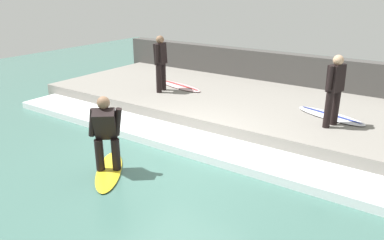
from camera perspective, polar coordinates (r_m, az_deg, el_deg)
name	(u,v)px	position (r m, az deg, el deg)	size (l,w,h in m)	color
ground_plane	(181,156)	(8.11, -1.64, -5.46)	(28.00, 28.00, 0.00)	#426B60
concrete_ledge	(250,107)	(10.69, 8.90, 1.97)	(4.40, 12.35, 0.44)	gray
back_wall	(284,74)	(12.75, 13.91, 6.77)	(0.50, 12.97, 1.39)	#474442
wave_foam_crest	(196,144)	(8.48, 0.56, -3.61)	(1.13, 11.73, 0.18)	white
surfboard_riding	(109,171)	(7.61, -12.52, -7.54)	(1.65, 1.47, 0.06)	yellow
surfer_riding	(106,130)	(7.26, -13.02, -1.54)	(0.63, 0.62, 1.49)	black
surfer_waiting_near	(161,61)	(11.17, -4.81, 9.02)	(0.55, 0.35, 1.66)	black
surfboard_waiting_near	(180,86)	(11.80, -1.77, 5.19)	(0.90, 1.84, 0.07)	beige
surfer_waiting_far	(335,87)	(8.83, 20.92, 4.71)	(0.53, 0.35, 1.62)	black
surfboard_waiting_far	(330,116)	(9.71, 20.33, 0.63)	(1.07, 1.87, 0.07)	silver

